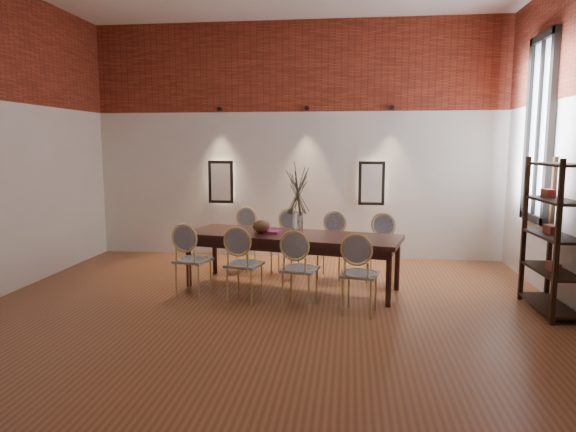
# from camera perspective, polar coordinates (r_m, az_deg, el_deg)

# --- Properties ---
(floor) EXTENTS (7.00, 7.00, 0.02)m
(floor) POSITION_cam_1_polar(r_m,az_deg,el_deg) (5.74, -3.00, -11.98)
(floor) COLOR brown
(floor) RESTS_ON ground
(wall_back) EXTENTS (7.00, 0.10, 4.00)m
(wall_back) POSITION_cam_1_polar(r_m,az_deg,el_deg) (8.91, 0.87, 8.28)
(wall_back) COLOR silver
(wall_back) RESTS_ON ground
(wall_front) EXTENTS (7.00, 0.10, 4.00)m
(wall_front) POSITION_cam_1_polar(r_m,az_deg,el_deg) (2.00, -21.44, 9.15)
(wall_front) COLOR silver
(wall_front) RESTS_ON ground
(brick_band_back) EXTENTS (7.00, 0.02, 1.50)m
(brick_band_back) POSITION_cam_1_polar(r_m,az_deg,el_deg) (8.94, 0.84, 16.32)
(brick_band_back) COLOR maroon
(brick_band_back) RESTS_ON ground
(niche_left) EXTENTS (0.36, 0.06, 0.66)m
(niche_left) POSITION_cam_1_polar(r_m,az_deg,el_deg) (9.07, -7.42, 3.78)
(niche_left) COLOR #FFEAC6
(niche_left) RESTS_ON wall_back
(niche_right) EXTENTS (0.36, 0.06, 0.66)m
(niche_right) POSITION_cam_1_polar(r_m,az_deg,el_deg) (8.79, 9.26, 3.62)
(niche_right) COLOR #FFEAC6
(niche_right) RESTS_ON wall_back
(spot_fixture_left) EXTENTS (0.08, 0.10, 0.08)m
(spot_fixture_left) POSITION_cam_1_polar(r_m,az_deg,el_deg) (9.04, -7.62, 11.70)
(spot_fixture_left) COLOR black
(spot_fixture_left) RESTS_ON wall_back
(spot_fixture_mid) EXTENTS (0.08, 0.10, 0.08)m
(spot_fixture_mid) POSITION_cam_1_polar(r_m,az_deg,el_deg) (8.78, 2.11, 11.87)
(spot_fixture_mid) COLOR black
(spot_fixture_mid) RESTS_ON wall_back
(spot_fixture_right) EXTENTS (0.08, 0.10, 0.08)m
(spot_fixture_right) POSITION_cam_1_polar(r_m,az_deg,el_deg) (8.78, 11.45, 11.73)
(spot_fixture_right) COLOR black
(spot_fixture_right) RESTS_ON wall_back
(window_glass) EXTENTS (0.02, 0.78, 2.38)m
(window_glass) POSITION_cam_1_polar(r_m,az_deg,el_deg) (7.74, 26.24, 8.65)
(window_glass) COLOR silver
(window_glass) RESTS_ON wall_right
(window_frame) EXTENTS (0.08, 0.90, 2.50)m
(window_frame) POSITION_cam_1_polar(r_m,az_deg,el_deg) (7.73, 26.10, 8.66)
(window_frame) COLOR black
(window_frame) RESTS_ON wall_right
(window_mullion) EXTENTS (0.06, 0.06, 2.40)m
(window_mullion) POSITION_cam_1_polar(r_m,az_deg,el_deg) (7.73, 26.10, 8.66)
(window_mullion) COLOR black
(window_mullion) RESTS_ON wall_right
(dining_table) EXTENTS (3.03, 1.54, 0.75)m
(dining_table) POSITION_cam_1_polar(r_m,az_deg,el_deg) (6.99, 0.40, -5.04)
(dining_table) COLOR #351510
(dining_table) RESTS_ON floor
(chair_near_a) EXTENTS (0.53, 0.53, 0.94)m
(chair_near_a) POSITION_cam_1_polar(r_m,az_deg,el_deg) (6.74, -10.49, -4.82)
(chair_near_a) COLOR tan
(chair_near_a) RESTS_ON floor
(chair_near_b) EXTENTS (0.53, 0.53, 0.94)m
(chair_near_b) POSITION_cam_1_polar(r_m,az_deg,el_deg) (6.42, -4.86, -5.36)
(chair_near_b) COLOR tan
(chair_near_b) RESTS_ON floor
(chair_near_c) EXTENTS (0.53, 0.53, 0.94)m
(chair_near_c) POSITION_cam_1_polar(r_m,az_deg,el_deg) (6.17, 1.32, -5.89)
(chair_near_c) COLOR tan
(chair_near_c) RESTS_ON floor
(chair_near_d) EXTENTS (0.53, 0.53, 0.94)m
(chair_near_d) POSITION_cam_1_polar(r_m,az_deg,el_deg) (5.99, 7.96, -6.39)
(chair_near_d) COLOR tan
(chair_near_d) RESTS_ON floor
(chair_far_a) EXTENTS (0.53, 0.53, 0.94)m
(chair_far_a) POSITION_cam_1_polar(r_m,az_deg,el_deg) (8.04, -5.19, -2.67)
(chair_far_a) COLOR tan
(chair_far_a) RESTS_ON floor
(chair_far_b) EXTENTS (0.53, 0.53, 0.94)m
(chair_far_b) POSITION_cam_1_polar(r_m,az_deg,el_deg) (7.77, -0.33, -3.00)
(chair_far_b) COLOR tan
(chair_far_b) RESTS_ON floor
(chair_far_c) EXTENTS (0.53, 0.53, 0.94)m
(chair_far_c) POSITION_cam_1_polar(r_m,az_deg,el_deg) (7.56, 4.84, -3.34)
(chair_far_c) COLOR tan
(chair_far_c) RESTS_ON floor
(chair_far_d) EXTENTS (0.53, 0.53, 0.94)m
(chair_far_d) POSITION_cam_1_polar(r_m,az_deg,el_deg) (7.42, 10.27, -3.66)
(chair_far_d) COLOR tan
(chair_far_d) RESTS_ON floor
(vase) EXTENTS (0.14, 0.14, 0.30)m
(vase) POSITION_cam_1_polar(r_m,az_deg,el_deg) (6.86, 1.09, -0.82)
(vase) COLOR silver
(vase) RESTS_ON dining_table
(dried_branches) EXTENTS (0.50, 0.50, 0.70)m
(dried_branches) POSITION_cam_1_polar(r_m,az_deg,el_deg) (6.81, 1.10, 2.93)
(dried_branches) COLOR #433A26
(dried_branches) RESTS_ON vase
(bowl) EXTENTS (0.24, 0.24, 0.18)m
(bowl) POSITION_cam_1_polar(r_m,az_deg,el_deg) (7.00, -2.97, -1.15)
(bowl) COLOR #58341D
(bowl) RESTS_ON dining_table
(book) EXTENTS (0.29, 0.23, 0.03)m
(book) POSITION_cam_1_polar(r_m,az_deg,el_deg) (7.00, -1.96, -1.76)
(book) COLOR #8A1C63
(book) RESTS_ON dining_table
(shelving_rack) EXTENTS (0.42, 1.01, 1.80)m
(shelving_rack) POSITION_cam_1_polar(r_m,az_deg,el_deg) (6.65, 27.43, -1.99)
(shelving_rack) COLOR black
(shelving_rack) RESTS_ON floor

